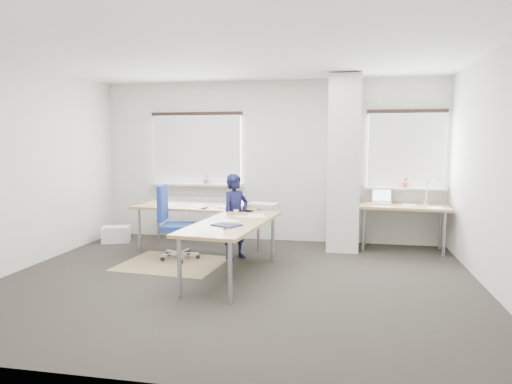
% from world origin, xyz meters
% --- Properties ---
extents(ground, '(6.00, 6.00, 0.00)m').
position_xyz_m(ground, '(0.00, 0.00, 0.00)').
color(ground, '#272420').
rests_on(ground, ground).
extents(room_shell, '(6.04, 5.04, 2.82)m').
position_xyz_m(room_shell, '(0.18, 0.45, 1.75)').
color(room_shell, silver).
rests_on(room_shell, ground).
extents(floor_mat, '(1.51, 1.31, 0.01)m').
position_xyz_m(floor_mat, '(-1.09, 0.62, 0.00)').
color(floor_mat, olive).
rests_on(floor_mat, ground).
extents(white_crate, '(0.54, 0.46, 0.28)m').
position_xyz_m(white_crate, '(-2.58, 1.78, 0.14)').
color(white_crate, white).
rests_on(white_crate, ground).
extents(desk_main, '(2.41, 2.84, 0.96)m').
position_xyz_m(desk_main, '(-0.46, 0.79, 0.69)').
color(desk_main, olive).
rests_on(desk_main, ground).
extents(desk_side, '(1.46, 0.82, 1.22)m').
position_xyz_m(desk_side, '(2.25, 2.12, 0.69)').
color(desk_side, olive).
rests_on(desk_side, ground).
extents(task_chair, '(0.61, 0.60, 1.11)m').
position_xyz_m(task_chair, '(-1.12, 0.88, 0.31)').
color(task_chair, navy).
rests_on(task_chair, ground).
extents(person, '(0.52, 0.55, 1.27)m').
position_xyz_m(person, '(-0.26, 1.08, 0.63)').
color(person, black).
rests_on(person, ground).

